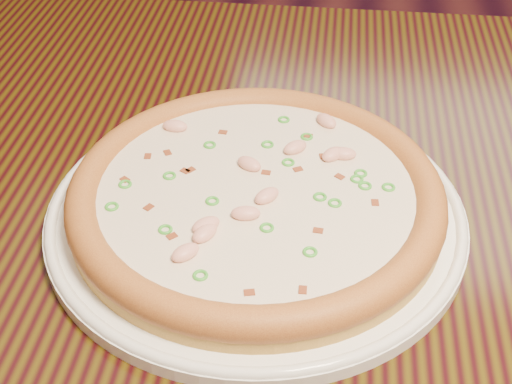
# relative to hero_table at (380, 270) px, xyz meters

# --- Properties ---
(ground) EXTENTS (9.00, 9.00, 0.00)m
(ground) POSITION_rel_hero_table_xyz_m (0.30, 0.53, -0.65)
(ground) COLOR black
(hero_table) EXTENTS (1.20, 0.80, 0.75)m
(hero_table) POSITION_rel_hero_table_xyz_m (0.00, 0.00, 0.00)
(hero_table) COLOR black
(hero_table) RESTS_ON ground
(plate) EXTENTS (0.36, 0.36, 0.02)m
(plate) POSITION_rel_hero_table_xyz_m (-0.12, -0.05, 0.11)
(plate) COLOR white
(plate) RESTS_ON hero_table
(pizza) EXTENTS (0.32, 0.32, 0.03)m
(pizza) POSITION_rel_hero_table_xyz_m (-0.12, -0.05, 0.13)
(pizza) COLOR gold
(pizza) RESTS_ON plate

